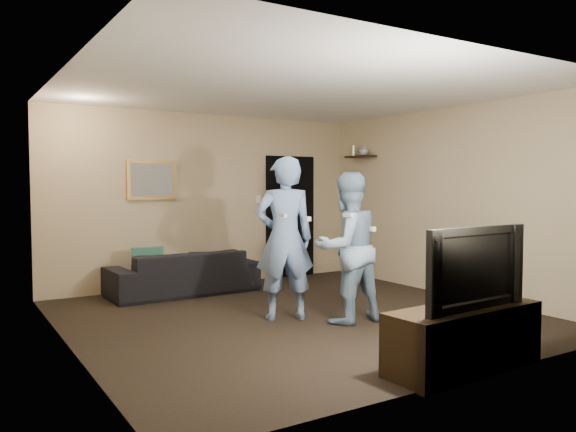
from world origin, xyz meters
TOP-DOWN VIEW (x-y plane):
  - ground at (0.00, 0.00)m, footprint 5.00×5.00m
  - ceiling at (0.00, 0.00)m, footprint 5.00×5.00m
  - wall_back at (0.00, 2.50)m, footprint 5.00×0.04m
  - wall_front at (0.00, -2.50)m, footprint 5.00×0.04m
  - wall_left at (-2.50, 0.00)m, footprint 0.04×5.00m
  - wall_right at (2.50, 0.00)m, footprint 0.04×5.00m
  - sofa at (-0.63, 1.96)m, footprint 2.09×0.88m
  - throw_pillow at (-1.14, 1.96)m, footprint 0.43×0.19m
  - painting_frame at (-0.90, 2.48)m, footprint 0.72×0.05m
  - painting_canvas at (-0.90, 2.45)m, footprint 0.62×0.01m
  - doorway at (1.45, 2.47)m, footprint 0.90×0.06m
  - light_switch at (0.85, 2.48)m, footprint 0.08×0.02m
  - wall_shelf at (2.39, 1.80)m, footprint 0.20×0.60m
  - shelf_vase at (2.39, 1.70)m, footprint 0.19×0.19m
  - shelf_figurine at (2.39, 1.98)m, footprint 0.06×0.06m
  - tv_console at (0.18, -2.30)m, footprint 1.51×0.56m
  - television at (0.18, -2.30)m, footprint 1.17×0.22m
  - wii_player_left at (-0.20, -0.05)m, footprint 0.78×0.64m
  - wii_player_right at (0.32, -0.54)m, footprint 0.82×0.64m

SIDE VIEW (x-z plane):
  - ground at x=0.00m, z-range 0.00..0.00m
  - tv_console at x=0.18m, z-range -0.01..0.51m
  - sofa at x=-0.63m, z-range 0.00..0.60m
  - throw_pillow at x=-1.14m, z-range 0.27..0.69m
  - wii_player_right at x=0.32m, z-range 0.00..1.66m
  - television at x=0.18m, z-range 0.51..1.19m
  - wii_player_left at x=-0.20m, z-range 0.00..1.84m
  - doorway at x=1.45m, z-range 0.00..2.00m
  - wall_back at x=0.00m, z-range 0.00..2.60m
  - wall_front at x=0.00m, z-range 0.00..2.60m
  - wall_left at x=-2.50m, z-range 0.00..2.60m
  - wall_right at x=2.50m, z-range 0.00..2.60m
  - light_switch at x=0.85m, z-range 1.24..1.36m
  - painting_frame at x=-0.90m, z-range 1.32..1.89m
  - painting_canvas at x=-0.90m, z-range 1.37..1.83m
  - wall_shelf at x=2.39m, z-range 1.98..2.00m
  - shelf_vase at x=2.39m, z-range 2.00..2.18m
  - shelf_figurine at x=2.39m, z-range 2.00..2.18m
  - ceiling at x=0.00m, z-range 2.58..2.62m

